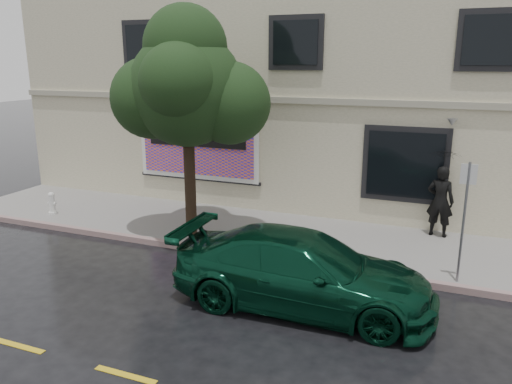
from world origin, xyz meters
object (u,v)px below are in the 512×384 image
at_px(fire_hydrant, 52,203).
at_px(car, 302,271).
at_px(street_tree, 187,90).
at_px(pedestrian, 440,201).

bearing_deg(fire_hydrant, car, -28.87).
bearing_deg(street_tree, car, -32.97).
relative_size(car, pedestrian, 2.67).
relative_size(pedestrian, fire_hydrant, 2.78).
height_order(car, pedestrian, pedestrian).
xyz_separation_m(street_tree, fire_hydrant, (-4.89, 0.08, -3.51)).
bearing_deg(street_tree, fire_hydrant, 179.05).
relative_size(street_tree, fire_hydrant, 7.72).
bearing_deg(car, pedestrian, -26.44).
bearing_deg(fire_hydrant, pedestrian, -0.59).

